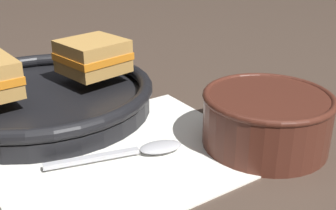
% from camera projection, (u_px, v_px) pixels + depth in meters
% --- Properties ---
extents(ground_plane, '(4.00, 4.00, 0.00)m').
position_uv_depth(ground_plane, '(144.00, 144.00, 0.49)').
color(ground_plane, '#47382D').
extents(napkin, '(0.31, 0.27, 0.00)m').
position_uv_depth(napkin, '(124.00, 154.00, 0.47)').
color(napkin, white).
rests_on(napkin, ground_plane).
extents(soup_bowl, '(0.15, 0.15, 0.06)m').
position_uv_depth(soup_bowl, '(266.00, 116.00, 0.48)').
color(soup_bowl, '#4C2319').
rests_on(soup_bowl, ground_plane).
extents(spoon, '(0.15, 0.07, 0.01)m').
position_uv_depth(spoon, '(143.00, 150.00, 0.46)').
color(spoon, '#B7B7BC').
rests_on(spoon, napkin).
extents(skillet, '(0.29, 0.41, 0.04)m').
position_uv_depth(skillet, '(43.00, 97.00, 0.57)').
color(skillet, black).
rests_on(skillet, ground_plane).
extents(sandwich_near_right, '(0.09, 0.09, 0.05)m').
position_uv_depth(sandwich_near_right, '(93.00, 56.00, 0.60)').
color(sandwich_near_right, '#C18E47').
rests_on(sandwich_near_right, skillet).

